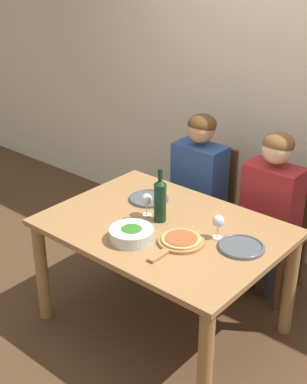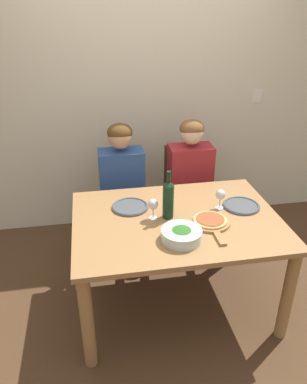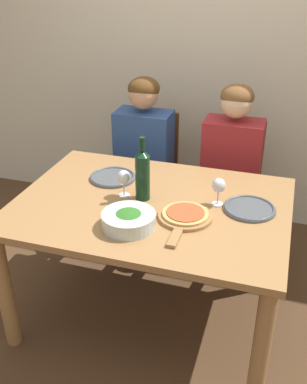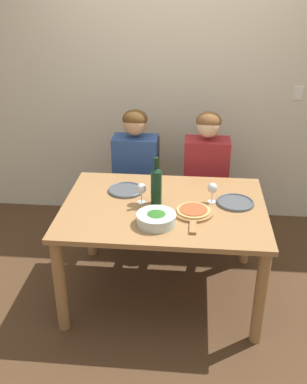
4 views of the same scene
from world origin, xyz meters
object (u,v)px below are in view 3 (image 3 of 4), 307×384
at_px(person_woman, 143,148).
at_px(dinner_plate_left, 113,177).
at_px(chair_right, 231,183).
at_px(wine_glass_right, 219,187).
at_px(broccoli_bowl, 129,220).
at_px(person_man, 231,158).
at_px(dinner_plate_right, 249,208).
at_px(wine_bottle, 143,174).
at_px(chair_left, 148,172).
at_px(wine_glass_left, 124,178).
at_px(pizza_on_board, 185,216).

height_order(person_woman, dinner_plate_left, person_woman).
height_order(chair_right, wine_glass_right, chair_right).
bearing_deg(broccoli_bowl, wine_glass_right, 42.66).
bearing_deg(person_man, dinner_plate_right, -74.24).
height_order(chair_right, person_woman, person_woman).
relative_size(chair_right, wine_bottle, 2.63).
relative_size(chair_left, dinner_plate_right, 3.41).
distance_m(person_woman, wine_bottle, 0.80).
relative_size(chair_left, dinner_plate_left, 3.41).
distance_m(chair_left, wine_glass_left, 0.94).
bearing_deg(broccoli_bowl, person_man, 71.71).
distance_m(chair_right, wine_bottle, 1.01).
relative_size(chair_left, wine_glass_left, 6.04).
bearing_deg(person_woman, pizza_on_board, -59.74).
height_order(broccoli_bowl, wine_glass_left, wine_glass_left).
bearing_deg(person_man, wine_glass_left, -122.34).
xyz_separation_m(chair_left, dinner_plate_left, (0.00, -0.68, 0.27)).
bearing_deg(person_man, dinner_plate_left, -137.18).
relative_size(dinner_plate_right, wine_glass_left, 1.77).
distance_m(person_woman, broccoli_bowl, 1.06).
bearing_deg(chair_left, wine_bottle, -73.89).
bearing_deg(dinner_plate_left, chair_left, 90.17).
bearing_deg(chair_right, wine_glass_left, -118.77).
relative_size(chair_right, dinner_plate_left, 3.41).
bearing_deg(broccoli_bowl, dinner_plate_right, 32.02).
bearing_deg(wine_glass_right, person_woman, 132.95).
bearing_deg(person_woman, chair_right, 10.53).
height_order(broccoli_bowl, pizza_on_board, broccoli_bowl).
distance_m(dinner_plate_left, pizza_on_board, 0.60).
height_order(person_woman, wine_bottle, person_woman).
bearing_deg(wine_bottle, dinner_plate_left, 144.36).
bearing_deg(wine_glass_right, broccoli_bowl, -137.34).
bearing_deg(chair_right, wine_bottle, -113.13).
bearing_deg(wine_bottle, person_man, 63.77).
height_order(wine_bottle, dinner_plate_left, wine_bottle).
relative_size(chair_right, person_woman, 0.76).
xyz_separation_m(chair_left, chair_right, (0.61, 0.00, 0.00)).
relative_size(pizza_on_board, wine_glass_left, 2.71).
xyz_separation_m(person_man, wine_glass_left, (-0.47, -0.74, 0.13)).
relative_size(chair_right, person_man, 0.76).
bearing_deg(chair_right, dinner_plate_right, -76.37).
xyz_separation_m(chair_right, broccoli_bowl, (-0.34, -1.14, 0.30)).
bearing_deg(chair_right, broccoli_bowl, -106.58).
bearing_deg(person_woman, chair_left, 90.00).
relative_size(person_man, wine_glass_right, 7.95).
distance_m(broccoli_bowl, wine_glass_right, 0.50).
distance_m(person_man, broccoli_bowl, 1.08).
distance_m(chair_left, wine_bottle, 0.98).
distance_m(person_woman, wine_glass_right, 0.95).
bearing_deg(wine_glass_left, person_woman, 100.77).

